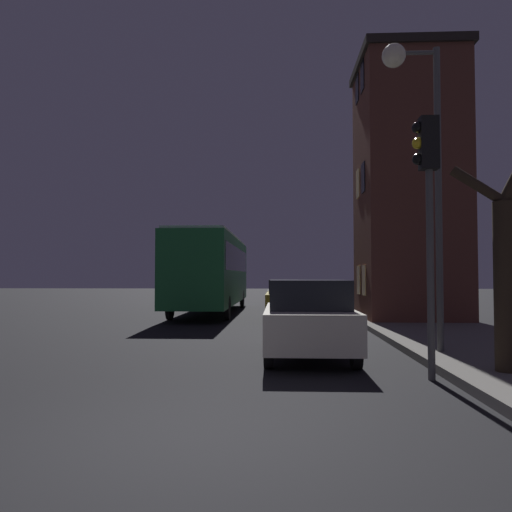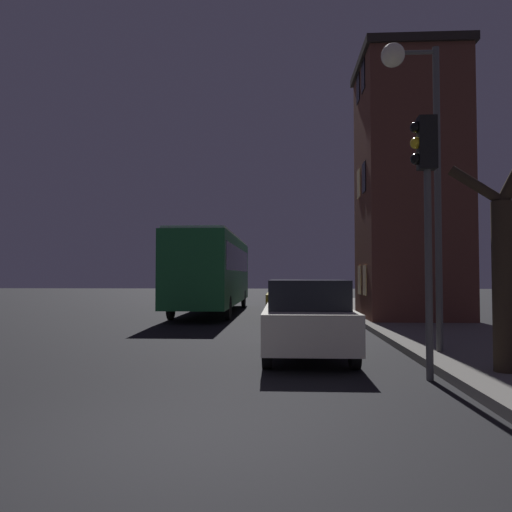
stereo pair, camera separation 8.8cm
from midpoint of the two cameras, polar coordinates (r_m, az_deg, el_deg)
ground_plane at (r=5.53m, az=-10.51°, el=-20.54°), size 120.00×120.00×0.00m
brick_building at (r=19.76m, az=16.87°, el=7.62°), size 3.77×4.19×9.81m
streetlamp at (r=11.44m, az=17.58°, el=14.23°), size 1.22×0.50×6.53m
traffic_light at (r=8.94m, az=18.74°, el=7.10°), size 0.43×0.24×4.43m
bare_tree at (r=9.21m, az=26.59°, el=-0.08°), size 1.79×0.62×4.01m
bus at (r=23.29m, az=-5.17°, el=-1.32°), size 2.46×11.57×3.52m
car_near_lane at (r=10.68m, az=5.76°, el=-7.06°), size 1.80×3.97×1.64m
car_mid_lane at (r=19.14m, az=3.83°, el=-4.95°), size 1.83×3.89×1.57m
car_far_lane at (r=26.07m, az=3.19°, el=-4.29°), size 1.70×4.49×1.52m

